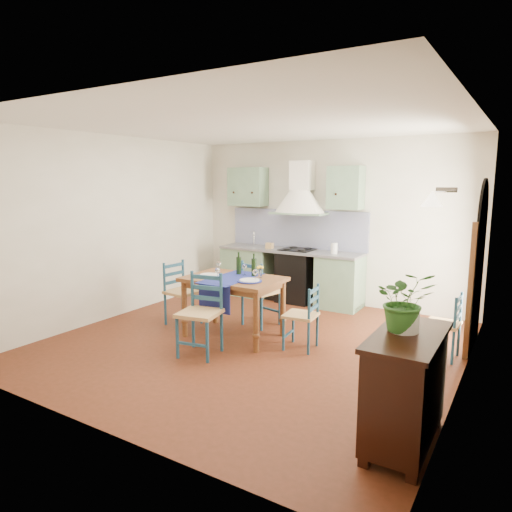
{
  "coord_description": "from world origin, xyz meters",
  "views": [
    {
      "loc": [
        3.02,
        -4.9,
        2.12
      ],
      "look_at": [
        -0.14,
        0.3,
        1.11
      ],
      "focal_mm": 32.0,
      "sensor_mm": 36.0,
      "label": 1
    }
  ],
  "objects_px": {
    "dining_table": "(233,285)",
    "sideboard": "(405,385)",
    "chair_near": "(201,313)",
    "potted_plant": "(405,301)"
  },
  "relations": [
    {
      "from": "chair_near",
      "to": "potted_plant",
      "type": "height_order",
      "value": "potted_plant"
    },
    {
      "from": "chair_near",
      "to": "sideboard",
      "type": "height_order",
      "value": "chair_near"
    },
    {
      "from": "dining_table",
      "to": "chair_near",
      "type": "height_order",
      "value": "dining_table"
    },
    {
      "from": "chair_near",
      "to": "sideboard",
      "type": "bearing_deg",
      "value": -15.12
    },
    {
      "from": "dining_table",
      "to": "sideboard",
      "type": "height_order",
      "value": "dining_table"
    },
    {
      "from": "dining_table",
      "to": "sideboard",
      "type": "xyz_separation_m",
      "value": [
        2.63,
        -1.45,
        -0.22
      ]
    },
    {
      "from": "dining_table",
      "to": "sideboard",
      "type": "relative_size",
      "value": 1.24
    },
    {
      "from": "sideboard",
      "to": "potted_plant",
      "type": "height_order",
      "value": "potted_plant"
    },
    {
      "from": "sideboard",
      "to": "potted_plant",
      "type": "xyz_separation_m",
      "value": [
        -0.05,
        0.05,
        0.68
      ]
    },
    {
      "from": "dining_table",
      "to": "sideboard",
      "type": "bearing_deg",
      "value": -28.81
    }
  ]
}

